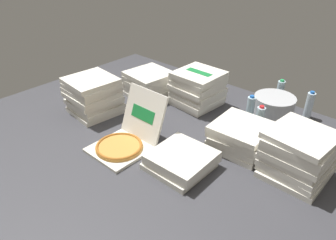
{
  "coord_description": "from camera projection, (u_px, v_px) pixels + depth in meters",
  "views": [
    {
      "loc": [
        1.27,
        -1.36,
        1.31
      ],
      "look_at": [
        -0.06,
        0.1,
        0.14
      ],
      "focal_mm": 34.04,
      "sensor_mm": 36.0,
      "label": 1
    }
  ],
  "objects": [
    {
      "name": "pizza_stack_right_far",
      "position": [
        298.0,
        154.0,
        1.92
      ],
      "size": [
        0.4,
        0.39,
        0.3
      ],
      "color": "silver",
      "rests_on": "ground_plane"
    },
    {
      "name": "pizza_stack_left_far",
      "position": [
        149.0,
        84.0,
        2.91
      ],
      "size": [
        0.42,
        0.41,
        0.23
      ],
      "color": "silver",
      "rests_on": "ground_plane"
    },
    {
      "name": "pizza_stack_right_mid",
      "position": [
        93.0,
        96.0,
        2.61
      ],
      "size": [
        0.41,
        0.41,
        0.3
      ],
      "color": "silver",
      "rests_on": "ground_plane"
    },
    {
      "name": "water_bottle_0",
      "position": [
        280.0,
        93.0,
        2.75
      ],
      "size": [
        0.06,
        0.06,
        0.23
      ],
      "color": "silver",
      "rests_on": "ground_plane"
    },
    {
      "name": "pizza_stack_left_mid",
      "position": [
        198.0,
        88.0,
        2.73
      ],
      "size": [
        0.41,
        0.4,
        0.31
      ],
      "color": "silver",
      "rests_on": "ground_plane"
    },
    {
      "name": "water_bottle_2",
      "position": [
        250.0,
        109.0,
        2.49
      ],
      "size": [
        0.06,
        0.06,
        0.23
      ],
      "color": "silver",
      "rests_on": "ground_plane"
    },
    {
      "name": "water_bottle_3",
      "position": [
        309.0,
        105.0,
        2.56
      ],
      "size": [
        0.06,
        0.06,
        0.23
      ],
      "color": "silver",
      "rests_on": "ground_plane"
    },
    {
      "name": "ground_plane",
      "position": [
        164.0,
        146.0,
        2.28
      ],
      "size": [
        3.2,
        2.4,
        0.02
      ],
      "primitive_type": "cube",
      "color": "#38383D"
    },
    {
      "name": "pizza_stack_right_near",
      "position": [
        181.0,
        161.0,
        2.02
      ],
      "size": [
        0.38,
        0.37,
        0.11
      ],
      "color": "silver",
      "rests_on": "ground_plane"
    },
    {
      "name": "open_pizza_box",
      "position": [
        126.0,
        139.0,
        2.22
      ],
      "size": [
        0.36,
        0.5,
        0.36
      ],
      "color": "silver",
      "rests_on": "ground_plane"
    },
    {
      "name": "pizza_stack_center_far",
      "position": [
        241.0,
        136.0,
        2.2
      ],
      "size": [
        0.41,
        0.41,
        0.19
      ],
      "color": "silver",
      "rests_on": "ground_plane"
    },
    {
      "name": "ice_bucket",
      "position": [
        274.0,
        107.0,
        2.58
      ],
      "size": [
        0.33,
        0.33,
        0.18
      ],
      "primitive_type": "cylinder",
      "color": "#B7BABF",
      "rests_on": "ground_plane"
    },
    {
      "name": "water_bottle_1",
      "position": [
        260.0,
        120.0,
        2.35
      ],
      "size": [
        0.06,
        0.06,
        0.23
      ],
      "color": "silver",
      "rests_on": "ground_plane"
    }
  ]
}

